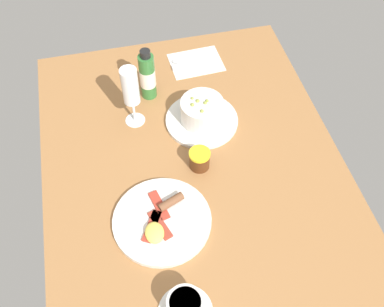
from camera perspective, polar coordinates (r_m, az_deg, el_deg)
name	(u,v)px	position (r cm, az deg, el deg)	size (l,w,h in cm)	color
ground_plane	(193,167)	(127.76, 0.17, -1.69)	(110.00, 84.00, 3.00)	#9E6B3D
porridge_bowl	(202,113)	(133.56, 1.28, 5.15)	(21.90, 21.90, 9.06)	silver
cutlery_setting	(195,62)	(155.18, 0.35, 11.57)	(14.20, 17.98, 0.90)	silver
wine_glass	(131,89)	(128.27, -7.83, 8.14)	(5.98, 5.98, 20.28)	white
jam_jar	(200,159)	(123.71, 0.97, -0.75)	(5.95, 5.95, 5.92)	#512913
sauce_bottle_green	(147,76)	(139.26, -5.69, 9.80)	(4.90, 4.90, 17.80)	#337233
breakfast_plate	(162,221)	(116.00, -3.88, -8.53)	(25.43, 25.43, 3.70)	silver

